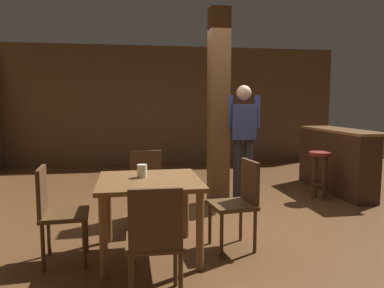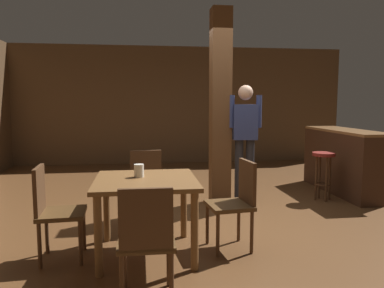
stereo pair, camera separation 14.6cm
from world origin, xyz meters
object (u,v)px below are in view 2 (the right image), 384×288
object	(u,v)px
dining_table	(146,191)
napkin_cup	(139,171)
chair_west	(53,208)
standing_person	(245,136)
chair_north	(147,184)
bar_counter	(340,161)
chair_south	(146,238)
bar_stool_near	(323,165)
chair_east	(236,199)

from	to	relation	value
dining_table	napkin_cup	distance (m)	0.22
chair_west	standing_person	size ratio (longest dim) A/B	0.52
chair_north	bar_counter	distance (m)	3.41
chair_south	bar_counter	size ratio (longest dim) A/B	0.48
chair_north	napkin_cup	size ratio (longest dim) A/B	7.03
bar_stool_near	standing_person	bearing A→B (deg)	-177.05
bar_counter	chair_south	bearing A→B (deg)	-136.67
standing_person	napkin_cup	bearing A→B (deg)	-134.72
chair_east	napkin_cup	world-z (taller)	chair_east
napkin_cup	chair_west	bearing A→B (deg)	-170.97
chair_west	bar_counter	size ratio (longest dim) A/B	0.48
chair_south	chair_east	world-z (taller)	same
dining_table	chair_east	distance (m)	0.91
chair_south	chair_north	xyz separation A→B (m)	(0.04, 1.78, 0.00)
chair_south	bar_stool_near	distance (m)	3.74
chair_south	dining_table	bearing A→B (deg)	89.10
dining_table	napkin_cup	bearing A→B (deg)	123.39
chair_north	bar_counter	world-z (taller)	bar_counter
standing_person	bar_stool_near	size ratio (longest dim) A/B	2.36
chair_south	standing_person	distance (m)	2.96
chair_south	chair_north	world-z (taller)	same
chair_north	dining_table	bearing A→B (deg)	-91.81
chair_south	chair_west	size ratio (longest dim) A/B	1.00
dining_table	chair_north	size ratio (longest dim) A/B	1.09
chair_north	chair_south	bearing A→B (deg)	-91.34
chair_south	standing_person	world-z (taller)	standing_person
chair_south	chair_west	world-z (taller)	same
chair_north	chair_west	xyz separation A→B (m)	(-0.89, -0.89, 0.00)
chair_west	bar_counter	distance (m)	4.58
bar_stool_near	chair_north	bearing A→B (deg)	-162.93
dining_table	standing_person	world-z (taller)	standing_person
dining_table	chair_south	bearing A→B (deg)	-90.90
dining_table	chair_east	world-z (taller)	chair_east
napkin_cup	standing_person	size ratio (longest dim) A/B	0.07
chair_west	chair_north	bearing A→B (deg)	45.18
napkin_cup	bar_counter	world-z (taller)	bar_counter
chair_east	bar_stool_near	world-z (taller)	chair_east
dining_table	bar_counter	xyz separation A→B (m)	(3.19, 2.11, -0.10)
bar_counter	chair_north	bearing A→B (deg)	-158.45
bar_counter	dining_table	bearing A→B (deg)	-146.52
chair_north	bar_counter	bearing A→B (deg)	21.55
bar_counter	chair_west	bearing A→B (deg)	-152.15
napkin_cup	chair_east	bearing A→B (deg)	-3.73
standing_person	bar_stool_near	bearing A→B (deg)	2.95
bar_counter	bar_stool_near	distance (m)	0.67
chair_south	chair_north	size ratio (longest dim) A/B	1.00
dining_table	chair_south	distance (m)	0.92
dining_table	chair_south	world-z (taller)	chair_south
standing_person	bar_stool_near	xyz separation A→B (m)	(1.24, 0.06, -0.46)
chair_west	dining_table	bearing A→B (deg)	1.92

